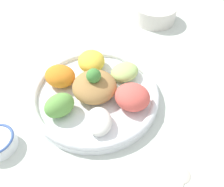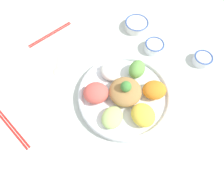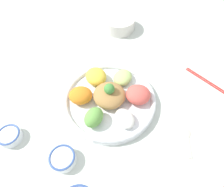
% 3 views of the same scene
% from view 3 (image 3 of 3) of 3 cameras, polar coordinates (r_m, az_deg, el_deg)
% --- Properties ---
extents(ground_plane, '(2.40, 2.40, 0.00)m').
position_cam_3_polar(ground_plane, '(0.78, -0.67, -1.25)').
color(ground_plane, silver).
extents(salad_platter, '(0.37, 0.37, 0.11)m').
position_cam_3_polar(salad_platter, '(0.75, -0.80, -1.26)').
color(salad_platter, white).
rests_on(salad_platter, ground_plane).
extents(sauce_bowl_red, '(0.08, 0.08, 0.04)m').
position_cam_3_polar(sauce_bowl_red, '(0.77, -28.76, -11.25)').
color(sauce_bowl_red, white).
rests_on(sauce_bowl_red, ground_plane).
extents(sauce_bowl_dark, '(0.09, 0.09, 0.04)m').
position_cam_3_polar(sauce_bowl_dark, '(0.67, -14.80, -18.60)').
color(sauce_bowl_dark, white).
rests_on(sauce_bowl_dark, ground_plane).
extents(side_serving_bowl, '(0.17, 0.17, 0.07)m').
position_cam_3_polar(side_serving_bowl, '(1.09, 2.08, 20.79)').
color(side_serving_bowl, silver).
rests_on(side_serving_bowl, ground_plane).
extents(chopsticks_pair_far, '(0.22, 0.04, 0.01)m').
position_cam_3_polar(chopsticks_pair_far, '(0.93, 27.12, 3.33)').
color(chopsticks_pair_far, red).
rests_on(chopsticks_pair_far, ground_plane).
extents(serving_spoon_main, '(0.08, 0.11, 0.01)m').
position_cam_3_polar(serving_spoon_main, '(0.75, 22.04, -12.60)').
color(serving_spoon_main, beige).
rests_on(serving_spoon_main, ground_plane).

